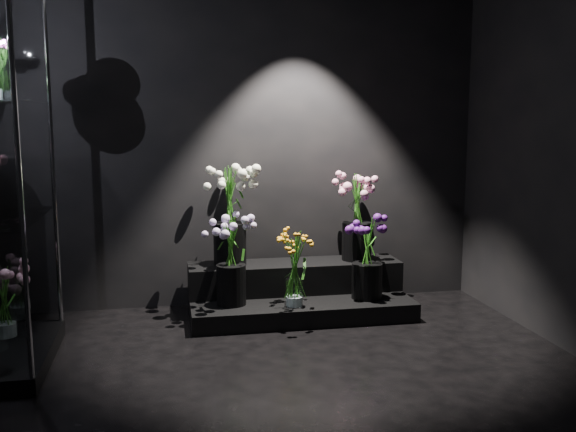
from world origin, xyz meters
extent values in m
plane|color=black|center=(0.00, 0.00, 0.00)|extent=(4.00, 4.00, 0.00)
plane|color=black|center=(0.00, 2.00, 1.40)|extent=(4.00, 0.00, 4.00)
plane|color=black|center=(0.00, -2.00, 1.40)|extent=(4.00, 0.00, 4.00)
cube|color=black|center=(0.42, 1.57, 0.07)|extent=(1.71, 0.76, 0.14)
cube|color=black|center=(0.42, 1.76, 0.26)|extent=(1.71, 0.38, 0.24)
cylinder|color=white|center=(0.33, 1.34, 0.25)|extent=(0.13, 0.13, 0.21)
cylinder|color=black|center=(-0.12, 1.47, 0.30)|extent=(0.22, 0.22, 0.30)
cylinder|color=black|center=(0.93, 1.45, 0.28)|extent=(0.24, 0.24, 0.28)
cylinder|color=black|center=(-0.10, 1.78, 0.55)|extent=(0.26, 0.26, 0.34)
cylinder|color=black|center=(0.94, 1.76, 0.54)|extent=(0.24, 0.24, 0.31)
cylinder|color=white|center=(-1.65, 1.13, 0.24)|extent=(0.15, 0.15, 0.26)
camera|label=1|loc=(-0.59, -3.20, 1.53)|focal=40.00mm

